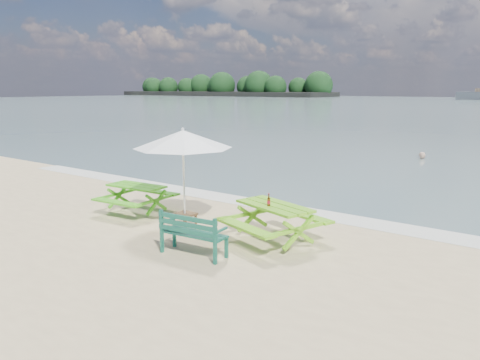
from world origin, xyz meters
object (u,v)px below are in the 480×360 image
Objects in this scene: park_bench at (194,242)px; patio_umbrella at (183,139)px; side_table at (185,219)px; picnic_table_left at (137,199)px; beer_bottle at (269,202)px; picnic_table_right at (274,224)px; swimmer at (421,170)px.

patio_umbrella reaches higher than park_bench.
park_bench is 3.01× the size of side_table.
patio_umbrella is at bearing 137.94° from park_bench.
patio_umbrella is (1.80, -0.13, 1.69)m from picnic_table_left.
side_table is at bearing -177.83° from beer_bottle.
picnic_table_right is 1.65× the size of park_bench.
beer_bottle is (2.28, 0.09, 0.74)m from side_table.
park_bench is at bearing -117.51° from picnic_table_right.
park_bench is 1.75m from beer_bottle.
picnic_table_right is 1.36× the size of swimmer.
picnic_table_right is (4.12, 0.11, 0.04)m from picnic_table_left.
park_bench is at bearing -89.90° from swimmer.
park_bench reaches higher than picnic_table_right.
park_bench is at bearing -42.06° from patio_umbrella.
patio_umbrella is at bearing -135.00° from side_table.
patio_umbrella is (-2.32, -0.24, 1.65)m from picnic_table_right.
picnic_table_left is at bearing 175.89° from patio_umbrella.
picnic_table_left reaches higher than side_table.
patio_umbrella is at bearing -174.14° from picnic_table_right.
park_bench is (-0.83, -1.59, -0.13)m from picnic_table_right.
swimmer is at bearing 84.09° from patio_umbrella.
patio_umbrella reaches higher than beer_bottle.
park_bench is 5.34× the size of beer_bottle.
side_table is 1.88m from patio_umbrella.
swimmer is (-0.03, 15.54, -0.79)m from park_bench.
picnic_table_right is 0.53m from beer_bottle.
swimmer is (1.47, 14.19, -2.57)m from patio_umbrella.
picnic_table_left is at bearing 179.39° from beer_bottle.
patio_umbrella is 8.87× the size of beer_bottle.
swimmer is (3.27, 14.06, -0.88)m from picnic_table_left.
side_table is (-1.50, 1.35, -0.10)m from park_bench.
park_bench reaches higher than swimmer.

